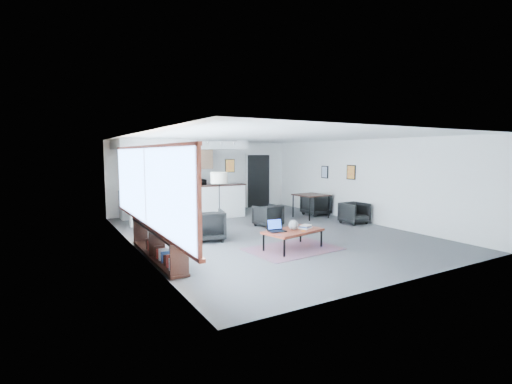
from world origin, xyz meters
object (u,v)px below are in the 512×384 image
dining_chair_far (316,205)px  microwave (198,183)px  coffee_table (293,231)px  laptop (276,228)px  ceramic_pot (294,225)px  armchair_right (268,215)px  armchair_left (207,224)px  dining_chair_near (354,214)px  dining_table (311,196)px  book_stack (305,227)px  floor_lamp (219,180)px

dining_chair_far → microwave: size_ratio=1.36×
coffee_table → laptop: laptop is taller
dining_chair_far → ceramic_pot: bearing=45.0°
armchair_right → dining_chair_far: 2.68m
armchair_left → dining_chair_near: size_ratio=1.36×
laptop → dining_chair_near: 4.09m
laptop → dining_table: 4.48m
ceramic_pot → book_stack: 0.33m
book_stack → armchair_left: 2.46m
laptop → armchair_right: armchair_right is taller
book_stack → microwave: 6.00m
armchair_left → armchair_right: bearing=-147.5°
armchair_right → dining_table: (2.05, 0.56, 0.37)m
dining_chair_near → floor_lamp: bearing=161.8°
dining_table → microwave: microwave is taller
coffee_table → armchair_right: size_ratio=2.09×
ceramic_pot → armchair_right: size_ratio=0.31×
book_stack → armchair_left: bearing=133.8°
coffee_table → dining_table: (2.94, 3.08, 0.31)m
armchair_left → coffee_table: bearing=141.4°
laptop → dining_chair_far: size_ratio=0.56×
book_stack → dining_chair_far: (3.08, 3.41, -0.13)m
laptop → armchair_right: size_ratio=0.55×
laptop → floor_lamp: 2.76m
dining_chair_near → book_stack: bearing=-155.3°
ceramic_pot → dining_chair_far: 4.80m
coffee_table → armchair_left: bearing=115.0°
laptop → ceramic_pot: bearing=-6.7°
dining_table → dining_chair_far: bearing=33.8°
armchair_left → book_stack: bearing=147.7°
ceramic_pot → dining_chair_near: size_ratio=0.36×
coffee_table → book_stack: (0.34, -0.00, 0.07)m
book_stack → microwave: size_ratio=0.67×
ceramic_pot → floor_lamp: (-0.62, 2.69, 0.88)m
book_stack → dining_chair_near: (3.08, 1.55, -0.17)m
coffee_table → microwave: (0.05, 5.95, 0.69)m
ceramic_pot → floor_lamp: size_ratio=0.13×
armchair_right → dining_table: 2.15m
floor_lamp → dining_table: (3.53, 0.38, -0.71)m
book_stack → dining_table: dining_table is taller
coffee_table → ceramic_pot: size_ratio=6.68×
book_stack → floor_lamp: size_ratio=0.21×
laptop → armchair_left: size_ratio=0.46×
dining_chair_near → microwave: bearing=125.5°
laptop → dining_table: (3.34, 2.97, 0.20)m
armchair_right → dining_chair_near: 2.72m
armchair_right → microwave: 3.61m
dining_table → dining_chair_near: bearing=-72.6°
ceramic_pot → armchair_right: 2.66m
book_stack → dining_chair_far: size_ratio=0.49×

